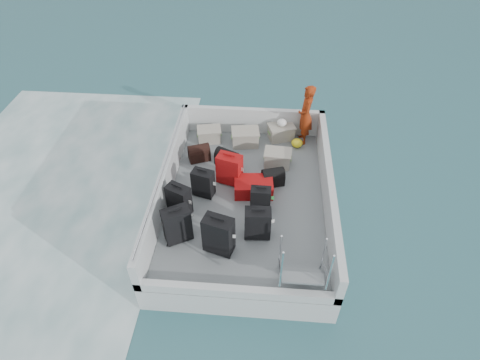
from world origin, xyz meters
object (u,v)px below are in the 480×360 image
Objects in this scene: crate_2 at (281,132)px; crate_3 at (278,159)px; suitcase_7 at (261,199)px; suitcase_5 at (229,169)px; crate_0 at (209,135)px; suitcase_3 at (219,235)px; passenger at (306,115)px; crate_1 at (245,138)px; suitcase_8 at (254,187)px; suitcase_0 at (177,225)px; suitcase_1 at (179,200)px; suitcase_6 at (258,224)px; suitcase_2 at (203,183)px.

crate_3 is at bearing -94.24° from crate_2.
crate_2 is (0.42, 2.55, -0.11)m from suitcase_7.
suitcase_5 reaches higher than crate_0.
passenger reaches higher than suitcase_3.
crate_3 is at bearing -42.07° from crate_1.
suitcase_0 is at bearing 130.87° from suitcase_8.
suitcase_1 is 0.97× the size of suitcase_5.
suitcase_7 is 0.38× the size of passenger.
suitcase_6 reaches higher than crate_3.
suitcase_3 reaches higher than crate_3.
crate_0 is at bearing -172.36° from crate_2.
crate_2 is 0.39× the size of passenger.
suitcase_8 is 1.50× the size of crate_0.
suitcase_1 reaches higher than suitcase_7.
passenger is at bearing 4.29° from crate_0.
suitcase_0 is 2.00m from suitcase_8.
suitcase_7 is (1.55, 0.92, -0.11)m from suitcase_0.
suitcase_7 is at bearing -58.96° from crate_0.
crate_3 is at bearing 52.02° from suitcase_2.
passenger is (1.45, 0.26, 0.58)m from crate_1.
suitcase_0 is 3.08m from crate_3.
suitcase_2 is 2.04m from crate_1.
suitcase_7 is (1.25, -0.35, -0.03)m from suitcase_2.
suitcase_3 is (0.51, -1.47, 0.09)m from suitcase_2.
suitcase_7 is 0.91× the size of crate_1.
suitcase_8 is (-0.14, 1.22, -0.18)m from suitcase_6.
crate_0 is at bearing 117.53° from suitcase_3.
passenger reaches higher than suitcase_0.
suitcase_6 is 1.08× the size of crate_1.
suitcase_3 is at bearing -42.46° from suitcase_0.
suitcase_8 is at bearing 109.61° from suitcase_7.
suitcase_3 is 1.50× the size of crate_0.
suitcase_2 reaches higher than crate_3.
suitcase_5 is at bearing -46.64° from passenger.
passenger reaches higher than crate_2.
suitcase_3 is 3.86m from crate_2.
passenger is at bearing 81.33° from suitcase_3.
suitcase_8 is 1.38× the size of crate_2.
crate_2 is at bearing -20.90° from suitcase_8.
passenger is at bearing -34.82° from suitcase_8.
passenger is (1.70, 1.68, 0.41)m from suitcase_5.
suitcase_7 is 0.98× the size of crate_3.
suitcase_3 is at bearing 155.80° from suitcase_8.
suitcase_5 is (0.93, 1.03, 0.01)m from suitcase_1.
crate_0 is at bearing 108.91° from suitcase_1.
suitcase_5 is at bearing 111.72° from suitcase_6.
crate_1 reaches higher than suitcase_8.
suitcase_5 is 1.21× the size of crate_2.
suitcase_2 reaches higher than suitcase_7.
suitcase_0 is 1.22× the size of suitcase_2.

